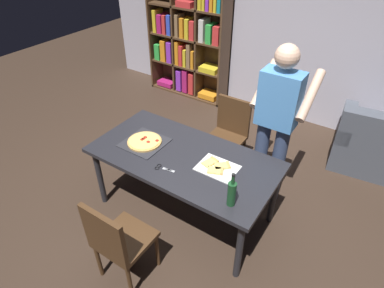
% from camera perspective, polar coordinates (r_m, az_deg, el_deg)
% --- Properties ---
extents(ground_plane, '(12.00, 12.00, 0.00)m').
position_cam_1_polar(ground_plane, '(3.62, -1.34, -11.50)').
color(ground_plane, '#38281E').
extents(back_wall, '(6.40, 0.10, 2.80)m').
position_cam_1_polar(back_wall, '(4.97, 16.85, 19.84)').
color(back_wall, '#BCB7C6').
rests_on(back_wall, ground_plane).
extents(dining_table, '(1.81, 0.92, 0.75)m').
position_cam_1_polar(dining_table, '(3.15, -1.51, -3.10)').
color(dining_table, '#232328').
rests_on(dining_table, ground_plane).
extents(chair_near_camera, '(0.42, 0.42, 0.90)m').
position_cam_1_polar(chair_near_camera, '(2.78, -13.11, -16.08)').
color(chair_near_camera, '#472D19').
rests_on(chair_near_camera, ground_plane).
extents(chair_far_side, '(0.42, 0.42, 0.90)m').
position_cam_1_polar(chair_far_side, '(3.91, 6.48, 2.31)').
color(chair_far_side, '#472D19').
rests_on(chair_far_side, ground_plane).
extents(bookshelf, '(1.40, 0.35, 1.95)m').
position_cam_1_polar(bookshelf, '(5.54, -0.48, 17.78)').
color(bookshelf, '#513823').
rests_on(bookshelf, ground_plane).
extents(person_serving_pizza, '(0.55, 0.54, 1.75)m').
position_cam_1_polar(person_serving_pizza, '(3.29, 14.64, 4.26)').
color(person_serving_pizza, '#38476B').
rests_on(person_serving_pizza, ground_plane).
extents(pepperoni_pizza_on_tray, '(0.40, 0.40, 0.04)m').
position_cam_1_polar(pepperoni_pizza_on_tray, '(3.30, -8.34, 0.38)').
color(pepperoni_pizza_on_tray, '#2D2D33').
rests_on(pepperoni_pizza_on_tray, dining_table).
extents(pizza_slices_on_towel, '(0.36, 0.28, 0.03)m').
position_cam_1_polar(pizza_slices_on_towel, '(2.97, 4.44, -4.07)').
color(pizza_slices_on_towel, white).
rests_on(pizza_slices_on_towel, dining_table).
extents(wine_bottle, '(0.07, 0.07, 0.32)m').
position_cam_1_polar(wine_bottle, '(2.57, 6.99, -8.58)').
color(wine_bottle, '#194723').
rests_on(wine_bottle, dining_table).
extents(kitchen_scissors, '(0.20, 0.09, 0.01)m').
position_cam_1_polar(kitchen_scissors, '(2.97, -5.33, -4.20)').
color(kitchen_scissors, silver).
rests_on(kitchen_scissors, dining_table).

